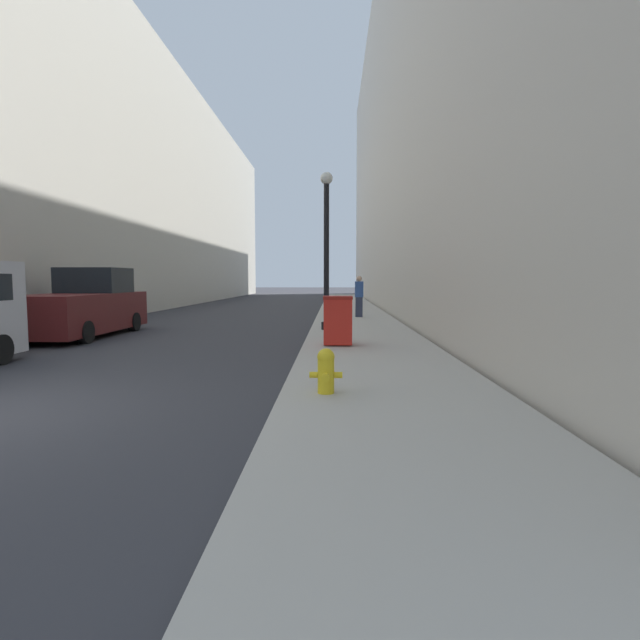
{
  "coord_description": "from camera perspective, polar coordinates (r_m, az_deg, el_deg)",
  "views": [
    {
      "loc": [
        4.87,
        -5.97,
        1.79
      ],
      "look_at": [
        4.23,
        16.02,
        -0.03
      ],
      "focal_mm": 28.0,
      "sensor_mm": 36.0,
      "label": 1
    }
  ],
  "objects": [
    {
      "name": "pedestrian_on_sidewalk",
      "position": [
        21.92,
        4.49,
        2.7
      ],
      "size": [
        0.36,
        0.24,
        1.79
      ],
      "color": "#2D3347",
      "rests_on": "sidewalk_right"
    },
    {
      "name": "sidewalk_right",
      "position": [
        24.05,
        3.76,
        0.59
      ],
      "size": [
        3.36,
        60.0,
        0.12
      ],
      "color": "#ADA89E",
      "rests_on": "ground"
    },
    {
      "name": "building_right_stone",
      "position": [
        34.36,
        17.26,
        19.91
      ],
      "size": [
        12.0,
        60.0,
        21.83
      ],
      "color": "beige",
      "rests_on": "ground"
    },
    {
      "name": "building_left_glass",
      "position": [
        36.15,
        -25.07,
        13.58
      ],
      "size": [
        12.0,
        60.0,
        15.26
      ],
      "color": "beige",
      "rests_on": "ground"
    },
    {
      "name": "trash_bin",
      "position": [
        12.55,
        2.05,
        0.01
      ],
      "size": [
        0.72,
        0.71,
        1.24
      ],
      "color": "red",
      "rests_on": "sidewalk_right"
    },
    {
      "name": "fire_hydrant",
      "position": [
        7.29,
        0.68,
        -5.71
      ],
      "size": [
        0.48,
        0.37,
        0.66
      ],
      "color": "yellow",
      "rests_on": "sidewalk_right"
    },
    {
      "name": "lamppost",
      "position": [
        16.38,
        0.74,
        8.61
      ],
      "size": [
        0.4,
        0.4,
        5.09
      ],
      "color": "black",
      "rests_on": "sidewalk_right"
    },
    {
      "name": "pickup_truck",
      "position": [
        17.23,
        -25.41,
        1.34
      ],
      "size": [
        2.16,
        5.41,
        2.15
      ],
      "color": "#561919",
      "rests_on": "ground"
    }
  ]
}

